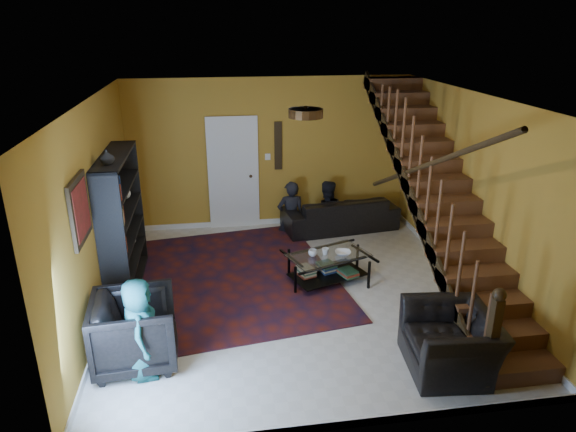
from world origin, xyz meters
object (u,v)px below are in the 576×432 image
(bookshelf, at_px, (123,225))
(coffee_table, at_px, (328,266))
(armchair_right, at_px, (450,341))
(armchair_left, at_px, (135,331))
(sofa, at_px, (340,213))

(bookshelf, xyz_separation_m, coffee_table, (2.97, -0.35, -0.71))
(armchair_right, bearing_deg, bookshelf, -118.37)
(armchair_left, distance_m, armchair_right, 3.57)
(armchair_right, height_order, coffee_table, armchair_right)
(sofa, relative_size, coffee_table, 1.61)
(coffee_table, bearing_deg, armchair_left, -148.43)
(bookshelf, height_order, armchair_right, bookshelf)
(bookshelf, relative_size, armchair_left, 2.15)
(bookshelf, bearing_deg, armchair_left, -79.73)
(armchair_left, relative_size, armchair_right, 0.88)
(bookshelf, distance_m, sofa, 4.10)
(bookshelf, xyz_separation_m, armchair_right, (3.87, -2.59, -0.62))
(bookshelf, relative_size, armchair_right, 1.90)
(bookshelf, xyz_separation_m, armchair_left, (0.35, -1.96, -0.54))
(armchair_left, bearing_deg, armchair_right, -104.60)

